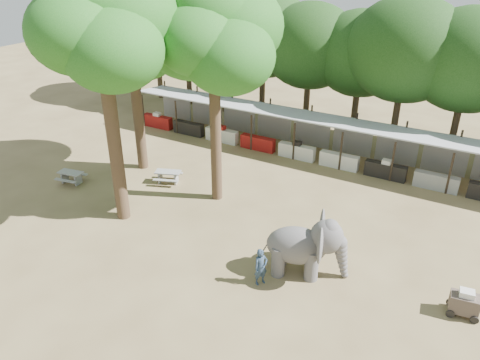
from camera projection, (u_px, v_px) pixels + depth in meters
The scene contains 11 objects.
ground at pixel (200, 276), 19.25m from camera, with size 100.00×100.00×0.00m, color brown.
vendor_stalls at pixel (324, 140), 29.41m from camera, with size 28.00×2.99×2.80m.
yard_tree_left at pixel (130, 27), 25.17m from camera, with size 7.10×6.90×11.02m.
yard_tree_center at pixel (100, 25), 19.51m from camera, with size 7.10×6.90×12.04m.
yard_tree_back at pixel (213, 33), 21.57m from camera, with size 7.10×6.90×11.36m.
backdrop_trees at pixel (357, 55), 31.43m from camera, with size 46.46×5.95×8.33m.
elephant at pixel (307, 246), 18.90m from camera, with size 3.57×2.66×2.65m.
handler at pixel (261, 267), 18.51m from camera, with size 0.58×0.38×1.60m, color #26384C.
picnic_table_near at pixel (71, 176), 26.54m from camera, with size 1.58×1.47×0.69m.
picnic_table_far at pixel (168, 175), 26.58m from camera, with size 1.79×1.71×0.71m.
cart_front at pixel (464, 303), 17.04m from camera, with size 1.21×0.87×1.10m.
Camera 1 is at (9.10, -12.50, 12.25)m, focal length 35.00 mm.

